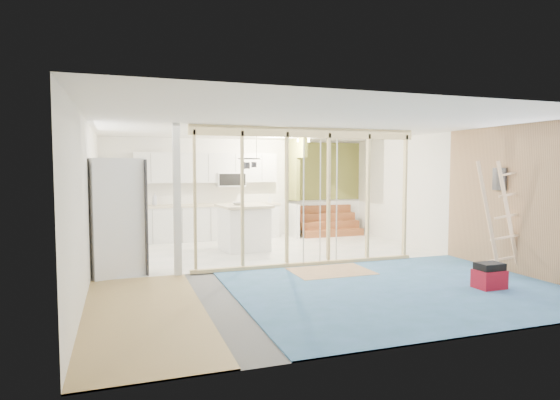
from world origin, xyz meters
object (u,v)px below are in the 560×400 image
object	(u,v)px
toolbox	(489,277)
ladder	(501,217)
fridge	(114,217)
island	(244,228)

from	to	relation	value
toolbox	ladder	distance (m)	1.41
fridge	island	size ratio (longest dim) A/B	1.76
fridge	toolbox	bearing A→B (deg)	-44.71
fridge	island	world-z (taller)	fridge
island	toolbox	bearing A→B (deg)	-63.84
fridge	toolbox	xyz separation A→B (m)	(5.41, -2.89, -0.81)
fridge	ladder	bearing A→B (deg)	-35.57
fridge	toolbox	size ratio (longest dim) A/B	4.62
fridge	ladder	size ratio (longest dim) A/B	1.03
toolbox	ladder	xyz separation A→B (m)	(0.90, 0.72, 0.81)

